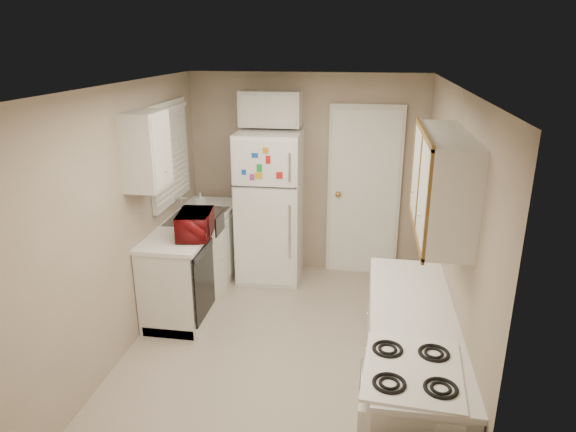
# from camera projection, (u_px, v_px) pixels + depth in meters

# --- Properties ---
(floor) EXTENTS (3.80, 3.80, 0.00)m
(floor) POSITION_uv_depth(u_px,v_px,m) (280.00, 349.00, 4.80)
(floor) COLOR beige
(floor) RESTS_ON ground
(ceiling) EXTENTS (3.80, 3.80, 0.00)m
(ceiling) POSITION_uv_depth(u_px,v_px,m) (278.00, 86.00, 4.02)
(ceiling) COLOR white
(ceiling) RESTS_ON floor
(wall_left) EXTENTS (3.80, 3.80, 0.00)m
(wall_left) POSITION_uv_depth(u_px,v_px,m) (126.00, 221.00, 4.62)
(wall_left) COLOR tan
(wall_left) RESTS_ON floor
(wall_right) EXTENTS (3.80, 3.80, 0.00)m
(wall_right) POSITION_uv_depth(u_px,v_px,m) (447.00, 238.00, 4.21)
(wall_right) COLOR tan
(wall_right) RESTS_ON floor
(wall_back) EXTENTS (2.80, 2.80, 0.00)m
(wall_back) POSITION_uv_depth(u_px,v_px,m) (306.00, 175.00, 6.19)
(wall_back) COLOR tan
(wall_back) RESTS_ON floor
(wall_front) EXTENTS (2.80, 2.80, 0.00)m
(wall_front) POSITION_uv_depth(u_px,v_px,m) (216.00, 356.00, 2.64)
(wall_front) COLOR tan
(wall_front) RESTS_ON floor
(left_counter) EXTENTS (0.60, 1.80, 0.90)m
(left_counter) POSITION_uv_depth(u_px,v_px,m) (195.00, 259.00, 5.66)
(left_counter) COLOR silver
(left_counter) RESTS_ON floor
(dishwasher) EXTENTS (0.03, 0.58, 0.72)m
(dishwasher) POSITION_uv_depth(u_px,v_px,m) (204.00, 282.00, 5.04)
(dishwasher) COLOR black
(dishwasher) RESTS_ON floor
(sink) EXTENTS (0.54, 0.74, 0.16)m
(sink) POSITION_uv_depth(u_px,v_px,m) (198.00, 220.00, 5.67)
(sink) COLOR gray
(sink) RESTS_ON left_counter
(microwave) EXTENTS (0.49, 0.32, 0.31)m
(microwave) POSITION_uv_depth(u_px,v_px,m) (195.00, 222.00, 5.02)
(microwave) COLOR maroon
(microwave) RESTS_ON left_counter
(soap_bottle) EXTENTS (0.10, 0.10, 0.19)m
(soap_bottle) POSITION_uv_depth(u_px,v_px,m) (200.00, 200.00, 5.89)
(soap_bottle) COLOR white
(soap_bottle) RESTS_ON left_counter
(window_blinds) EXTENTS (0.10, 0.98, 1.08)m
(window_blinds) POSITION_uv_depth(u_px,v_px,m) (170.00, 153.00, 5.46)
(window_blinds) COLOR silver
(window_blinds) RESTS_ON wall_left
(upper_cabinet_left) EXTENTS (0.30, 0.45, 0.70)m
(upper_cabinet_left) POSITION_uv_depth(u_px,v_px,m) (146.00, 151.00, 4.61)
(upper_cabinet_left) COLOR silver
(upper_cabinet_left) RESTS_ON wall_left
(refrigerator) EXTENTS (0.74, 0.72, 1.77)m
(refrigerator) POSITION_uv_depth(u_px,v_px,m) (270.00, 206.00, 6.04)
(refrigerator) COLOR white
(refrigerator) RESTS_ON floor
(cabinet_over_fridge) EXTENTS (0.70, 0.30, 0.40)m
(cabinet_over_fridge) POSITION_uv_depth(u_px,v_px,m) (270.00, 109.00, 5.85)
(cabinet_over_fridge) COLOR silver
(cabinet_over_fridge) RESTS_ON wall_back
(interior_door) EXTENTS (0.86, 0.06, 2.08)m
(interior_door) POSITION_uv_depth(u_px,v_px,m) (364.00, 193.00, 6.11)
(interior_door) COLOR white
(interior_door) RESTS_ON floor
(right_counter) EXTENTS (0.60, 2.00, 0.90)m
(right_counter) POSITION_uv_depth(u_px,v_px,m) (409.00, 371.00, 3.75)
(right_counter) COLOR silver
(right_counter) RESTS_ON floor
(upper_cabinet_right) EXTENTS (0.30, 1.20, 0.70)m
(upper_cabinet_right) POSITION_uv_depth(u_px,v_px,m) (443.00, 183.00, 3.57)
(upper_cabinet_right) COLOR silver
(upper_cabinet_right) RESTS_ON wall_right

